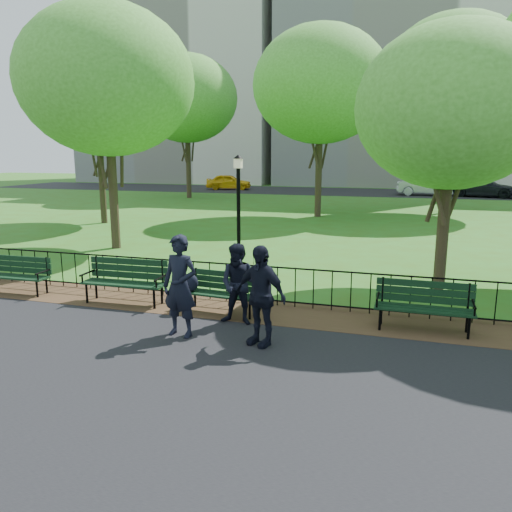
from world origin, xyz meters
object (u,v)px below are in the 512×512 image
(park_bench_left_b, at_px, (17,271))
(tree_near_w, at_px, (107,81))
(lamppost, at_px, (239,208))
(person_mid, at_px, (239,284))
(person_left, at_px, (180,286))
(tree_far_c, at_px, (321,85))
(tree_far_e, at_px, (455,76))
(tree_far_w, at_px, (187,99))
(park_bench_right_a, at_px, (424,301))
(sedan_dark, at_px, (483,187))
(person_right, at_px, (260,295))
(park_bench_left_a, at_px, (126,276))
(park_bench_main, at_px, (210,286))
(tree_mid_w, at_px, (96,95))
(taxi, at_px, (229,182))
(sedan_silver, at_px, (425,186))
(tree_near_e, at_px, (452,107))

(park_bench_left_b, height_order, tree_near_w, tree_near_w)
(lamppost, relative_size, person_mid, 2.04)
(person_mid, bearing_deg, person_left, -132.57)
(tree_far_c, height_order, person_mid, tree_far_c)
(tree_far_e, bearing_deg, tree_far_w, 165.40)
(park_bench_right_a, xyz_separation_m, lamppost, (-5.04, 3.89, 1.20))
(lamppost, bearing_deg, sedan_dark, 70.10)
(park_bench_left_b, height_order, tree_far_c, tree_far_c)
(park_bench_left_b, bearing_deg, person_right, -14.70)
(tree_far_e, bearing_deg, person_right, -101.40)
(tree_far_e, relative_size, person_right, 5.88)
(park_bench_left_a, relative_size, tree_near_w, 0.24)
(park_bench_left_a, bearing_deg, park_bench_main, -3.82)
(tree_far_w, bearing_deg, park_bench_right_a, -56.97)
(tree_near_w, height_order, tree_mid_w, tree_mid_w)
(person_right, bearing_deg, park_bench_left_b, -171.47)
(park_bench_left_b, height_order, park_bench_right_a, park_bench_right_a)
(tree_mid_w, bearing_deg, taxi, 94.21)
(sedan_dark, bearing_deg, person_right, -179.99)
(park_bench_main, xyz_separation_m, person_right, (1.54, -1.47, 0.33))
(tree_far_w, relative_size, person_left, 5.40)
(tree_far_e, relative_size, sedan_silver, 2.40)
(tree_far_e, bearing_deg, tree_far_c, -151.23)
(tree_near_w, distance_m, sedan_dark, 30.43)
(tree_far_c, bearing_deg, taxi, 123.51)
(park_bench_main, distance_m, tree_near_w, 9.72)
(lamppost, xyz_separation_m, person_left, (0.74, -5.50, -0.83))
(tree_far_w, bearing_deg, sedan_dark, 18.24)
(sedan_dark, bearing_deg, sedan_silver, 100.26)
(tree_near_w, xyz_separation_m, tree_near_e, (10.70, -2.37, -1.30))
(person_mid, bearing_deg, park_bench_left_a, 167.09)
(lamppost, distance_m, taxi, 31.22)
(tree_far_w, relative_size, taxi, 2.53)
(taxi, bearing_deg, park_bench_main, -171.63)
(tree_far_c, xyz_separation_m, sedan_dark, (9.89, 15.07, -5.90))
(person_left, bearing_deg, taxi, 116.36)
(taxi, height_order, sedan_silver, sedan_silver)
(tree_far_w, relative_size, person_right, 5.71)
(park_bench_main, relative_size, tree_far_c, 0.18)
(tree_far_w, bearing_deg, park_bench_left_b, -74.85)
(park_bench_left_b, height_order, taxi, taxi)
(park_bench_right_a, relative_size, person_mid, 1.13)
(park_bench_right_a, height_order, tree_far_w, tree_far_w)
(tree_far_c, bearing_deg, tree_near_e, -67.81)
(lamppost, relative_size, tree_far_w, 0.32)
(park_bench_main, height_order, park_bench_left_b, park_bench_left_b)
(tree_far_e, xyz_separation_m, person_mid, (-5.06, -20.72, -6.47))
(park_bench_left_b, relative_size, tree_far_e, 0.16)
(tree_mid_w, bearing_deg, tree_far_c, 29.77)
(park_bench_main, relative_size, tree_near_w, 0.21)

